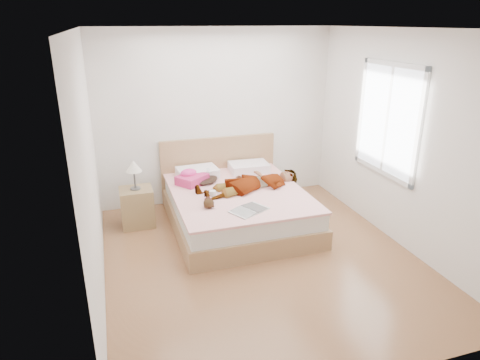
{
  "coord_description": "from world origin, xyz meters",
  "views": [
    {
      "loc": [
        -1.59,
        -4.18,
        2.67
      ],
      "look_at": [
        0.0,
        0.85,
        0.7
      ],
      "focal_mm": 32.0,
      "sensor_mm": 36.0,
      "label": 1
    }
  ],
  "objects_px": {
    "towel": "(191,178)",
    "magazine": "(249,210)",
    "coffee_mug": "(213,194)",
    "woman": "(251,180)",
    "plush_toy": "(209,203)",
    "nightstand": "(137,204)",
    "bed": "(236,204)",
    "phone": "(209,170)"
  },
  "relations": [
    {
      "from": "towel",
      "to": "magazine",
      "type": "bearing_deg",
      "value": -66.86
    },
    {
      "from": "coffee_mug",
      "to": "woman",
      "type": "bearing_deg",
      "value": 18.81
    },
    {
      "from": "magazine",
      "to": "plush_toy",
      "type": "bearing_deg",
      "value": 150.56
    },
    {
      "from": "plush_toy",
      "to": "nightstand",
      "type": "relative_size",
      "value": 0.23
    },
    {
      "from": "towel",
      "to": "nightstand",
      "type": "distance_m",
      "value": 0.83
    },
    {
      "from": "magazine",
      "to": "coffee_mug",
      "type": "distance_m",
      "value": 0.62
    },
    {
      "from": "nightstand",
      "to": "magazine",
      "type": "bearing_deg",
      "value": -40.58
    },
    {
      "from": "woman",
      "to": "towel",
      "type": "height_order",
      "value": "woman"
    },
    {
      "from": "coffee_mug",
      "to": "bed",
      "type": "bearing_deg",
      "value": 30.48
    },
    {
      "from": "phone",
      "to": "coffee_mug",
      "type": "height_order",
      "value": "phone"
    },
    {
      "from": "towel",
      "to": "magazine",
      "type": "xyz_separation_m",
      "value": [
        0.48,
        -1.13,
        -0.08
      ]
    },
    {
      "from": "phone",
      "to": "coffee_mug",
      "type": "bearing_deg",
      "value": -111.74
    },
    {
      "from": "towel",
      "to": "plush_toy",
      "type": "relative_size",
      "value": 2.39
    },
    {
      "from": "plush_toy",
      "to": "phone",
      "type": "bearing_deg",
      "value": 75.86
    },
    {
      "from": "phone",
      "to": "towel",
      "type": "bearing_deg",
      "value": 168.02
    },
    {
      "from": "woman",
      "to": "plush_toy",
      "type": "bearing_deg",
      "value": -68.8
    },
    {
      "from": "woman",
      "to": "towel",
      "type": "xyz_separation_m",
      "value": [
        -0.76,
        0.4,
        -0.02
      ]
    },
    {
      "from": "coffee_mug",
      "to": "nightstand",
      "type": "distance_m",
      "value": 1.12
    },
    {
      "from": "magazine",
      "to": "bed",
      "type": "bearing_deg",
      "value": 85.31
    },
    {
      "from": "towel",
      "to": "coffee_mug",
      "type": "distance_m",
      "value": 0.62
    },
    {
      "from": "bed",
      "to": "coffee_mug",
      "type": "bearing_deg",
      "value": -149.52
    },
    {
      "from": "phone",
      "to": "nightstand",
      "type": "relative_size",
      "value": 0.09
    },
    {
      "from": "woman",
      "to": "nightstand",
      "type": "xyz_separation_m",
      "value": [
        -1.54,
        0.35,
        -0.3
      ]
    },
    {
      "from": "woman",
      "to": "bed",
      "type": "bearing_deg",
      "value": -107.91
    },
    {
      "from": "woman",
      "to": "nightstand",
      "type": "relative_size",
      "value": 1.65
    },
    {
      "from": "bed",
      "to": "towel",
      "type": "bearing_deg",
      "value": 145.18
    },
    {
      "from": "magazine",
      "to": "woman",
      "type": "bearing_deg",
      "value": 69.06
    },
    {
      "from": "bed",
      "to": "nightstand",
      "type": "distance_m",
      "value": 1.36
    },
    {
      "from": "magazine",
      "to": "plush_toy",
      "type": "xyz_separation_m",
      "value": [
        -0.44,
        0.25,
        0.05
      ]
    },
    {
      "from": "woman",
      "to": "phone",
      "type": "xyz_separation_m",
      "value": [
        -0.5,
        0.4,
        0.06
      ]
    },
    {
      "from": "woman",
      "to": "plush_toy",
      "type": "xyz_separation_m",
      "value": [
        -0.72,
        -0.48,
        -0.05
      ]
    },
    {
      "from": "phone",
      "to": "bed",
      "type": "relative_size",
      "value": 0.04
    },
    {
      "from": "towel",
      "to": "coffee_mug",
      "type": "xyz_separation_m",
      "value": [
        0.16,
        -0.6,
        -0.03
      ]
    },
    {
      "from": "phone",
      "to": "magazine",
      "type": "height_order",
      "value": "phone"
    },
    {
      "from": "phone",
      "to": "bed",
      "type": "distance_m",
      "value": 0.62
    },
    {
      "from": "plush_toy",
      "to": "towel",
      "type": "bearing_deg",
      "value": 92.51
    },
    {
      "from": "phone",
      "to": "plush_toy",
      "type": "bearing_deg",
      "value": -116.44
    },
    {
      "from": "phone",
      "to": "nightstand",
      "type": "height_order",
      "value": "nightstand"
    },
    {
      "from": "woman",
      "to": "coffee_mug",
      "type": "bearing_deg",
      "value": -83.49
    },
    {
      "from": "magazine",
      "to": "nightstand",
      "type": "xyz_separation_m",
      "value": [
        -1.26,
        1.08,
        -0.21
      ]
    },
    {
      "from": "phone",
      "to": "woman",
      "type": "bearing_deg",
      "value": -50.96
    },
    {
      "from": "towel",
      "to": "coffee_mug",
      "type": "relative_size",
      "value": 3.75
    }
  ]
}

